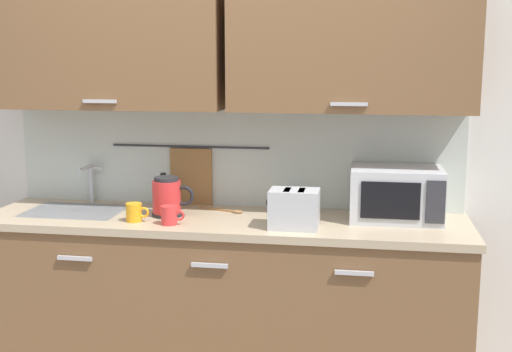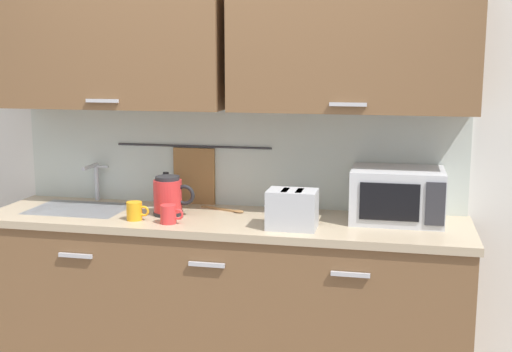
% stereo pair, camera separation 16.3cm
% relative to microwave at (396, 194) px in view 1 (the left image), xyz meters
% --- Properties ---
extents(counter_unit, '(2.53, 0.64, 0.90)m').
position_rel_microwave_xyz_m(counter_unit, '(-0.90, -0.11, -0.58)').
color(counter_unit, brown).
rests_on(counter_unit, ground).
extents(back_wall_assembly, '(3.70, 0.41, 2.50)m').
position_rel_microwave_xyz_m(back_wall_assembly, '(-0.88, 0.12, 0.49)').
color(back_wall_assembly, silver).
rests_on(back_wall_assembly, ground).
extents(sink_faucet, '(0.09, 0.17, 0.22)m').
position_rel_microwave_xyz_m(sink_faucet, '(-1.71, 0.12, 0.01)').
color(sink_faucet, '#B2B5BA').
rests_on(sink_faucet, counter_unit).
extents(microwave, '(0.46, 0.35, 0.27)m').
position_rel_microwave_xyz_m(microwave, '(0.00, 0.00, 0.00)').
color(microwave, silver).
rests_on(microwave, counter_unit).
extents(electric_kettle, '(0.23, 0.16, 0.21)m').
position_rel_microwave_xyz_m(electric_kettle, '(-1.18, -0.12, -0.03)').
color(electric_kettle, black).
rests_on(electric_kettle, counter_unit).
extents(dish_soap_bottle, '(0.06, 0.06, 0.20)m').
position_rel_microwave_xyz_m(dish_soap_bottle, '(-1.26, 0.06, -0.05)').
color(dish_soap_bottle, '#3F8CD8').
rests_on(dish_soap_bottle, counter_unit).
extents(mug_near_sink, '(0.12, 0.08, 0.09)m').
position_rel_microwave_xyz_m(mug_near_sink, '(-1.12, -0.29, -0.09)').
color(mug_near_sink, red).
rests_on(mug_near_sink, counter_unit).
extents(mixing_bowl, '(0.21, 0.21, 0.08)m').
position_rel_microwave_xyz_m(mixing_bowl, '(-0.54, 0.06, -0.09)').
color(mixing_bowl, '#A5ADB7').
rests_on(mixing_bowl, counter_unit).
extents(toaster, '(0.26, 0.17, 0.19)m').
position_rel_microwave_xyz_m(toaster, '(-0.50, -0.25, -0.04)').
color(toaster, '#B7BABF').
rests_on(toaster, counter_unit).
extents(mug_by_kettle, '(0.12, 0.08, 0.09)m').
position_rel_microwave_xyz_m(mug_by_kettle, '(-1.31, -0.26, -0.09)').
color(mug_by_kettle, orange).
rests_on(mug_by_kettle, counter_unit).
extents(wooden_spoon, '(0.27, 0.12, 0.01)m').
position_rel_microwave_xyz_m(wooden_spoon, '(-0.90, 0.03, -0.13)').
color(wooden_spoon, '#9E7042').
rests_on(wooden_spoon, counter_unit).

